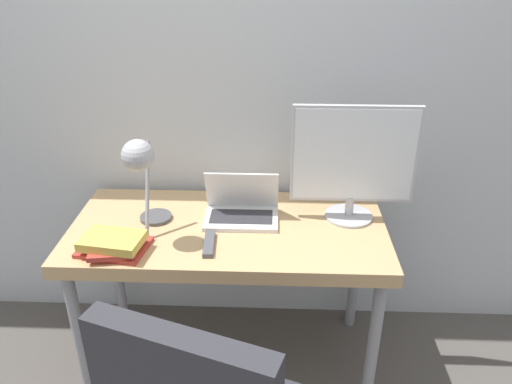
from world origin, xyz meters
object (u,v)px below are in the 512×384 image
(monitor, at_px, (354,161))
(desk_lamp, at_px, (141,166))
(laptop, at_px, (242,209))
(book_stack, at_px, (113,244))
(game_controller, at_px, (96,241))

(monitor, bearing_deg, desk_lamp, -167.16)
(laptop, relative_size, desk_lamp, 0.74)
(laptop, distance_m, book_stack, 0.56)
(laptop, bearing_deg, desk_lamp, -156.54)
(monitor, distance_m, book_stack, 1.02)
(book_stack, height_order, game_controller, book_stack)
(monitor, bearing_deg, laptop, -176.33)
(book_stack, relative_size, game_controller, 2.16)
(laptop, height_order, game_controller, laptop)
(monitor, relative_size, book_stack, 1.84)
(laptop, height_order, desk_lamp, desk_lamp)
(game_controller, bearing_deg, book_stack, -26.42)
(laptop, relative_size, book_stack, 1.12)
(game_controller, bearing_deg, desk_lamp, 22.18)
(book_stack, bearing_deg, monitor, 18.16)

